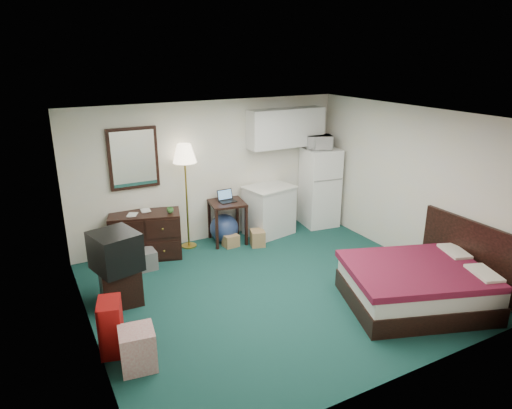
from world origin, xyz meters
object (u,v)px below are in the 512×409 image
desk (227,222)px  kitchen_counter (269,211)px  floor_lamp (187,197)px  suitcase (111,327)px  bed (416,286)px  fridge (320,187)px  tv_stand (121,284)px  dresser (146,235)px

desk → kitchen_counter: (0.85, -0.02, 0.07)m
floor_lamp → suitcase: floor_lamp is taller
bed → suitcase: suitcase is taller
kitchen_counter → fridge: 1.17m
desk → suitcase: bearing=-129.1°
kitchen_counter → desk: bearing=167.7°
kitchen_counter → suitcase: 4.06m
suitcase → desk: bearing=57.5°
suitcase → bed: bearing=1.9°
floor_lamp → bed: 3.94m
bed → suitcase: size_ratio=2.78×
suitcase → fridge: bearing=41.7°
kitchen_counter → tv_stand: 3.25m
floor_lamp → kitchen_counter: size_ratio=2.05×
kitchen_counter → fridge: bearing=-12.5°
floor_lamp → dresser: bearing=-174.8°
bed → floor_lamp: bearing=140.9°
bed → tv_stand: bearing=169.8°
desk → bed: desk is taller
floor_lamp → bed: floor_lamp is taller
kitchen_counter → suitcase: (-3.36, -2.26, -0.13)m
floor_lamp → tv_stand: floor_lamp is taller
desk → dresser: bearing=-173.3°
suitcase → floor_lamp: bearing=68.3°
desk → kitchen_counter: kitchen_counter is taller
dresser → fridge: size_ratio=0.74×
floor_lamp → suitcase: (-1.81, -2.40, -0.60)m
dresser → kitchen_counter: size_ratio=1.27×
kitchen_counter → tv_stand: bearing=-169.7°
dresser → kitchen_counter: (2.32, -0.07, 0.06)m
dresser → kitchen_counter: bearing=14.8°
floor_lamp → fridge: (2.67, -0.17, -0.15)m
floor_lamp → bed: (2.02, -3.32, -0.63)m
floor_lamp → tv_stand: bearing=-138.1°
dresser → desk: bearing=14.6°
kitchen_counter → suitcase: size_ratio=1.39×
fridge → bed: (-0.65, -3.15, -0.48)m
desk → tv_stand: 2.48m
fridge → tv_stand: fridge is taller
dresser → desk: size_ratio=1.50×
tv_stand → dresser: bearing=63.3°
desk → tv_stand: (-2.17, -1.20, -0.12)m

